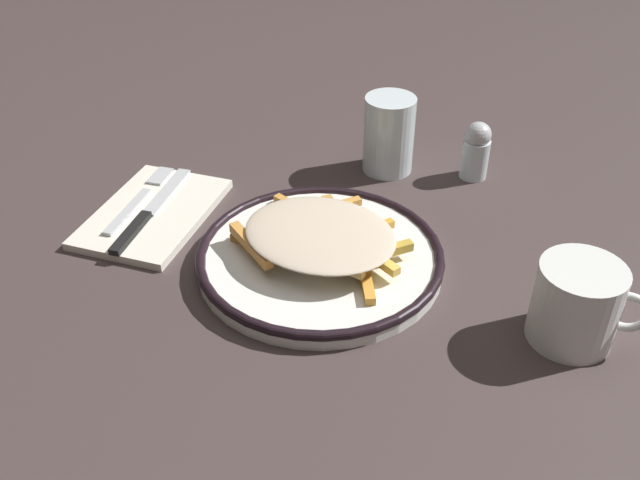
# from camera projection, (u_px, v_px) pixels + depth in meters

# --- Properties ---
(ground_plane) EXTENTS (2.60, 2.60, 0.00)m
(ground_plane) POSITION_uv_depth(u_px,v_px,m) (320.00, 265.00, 0.86)
(ground_plane) COLOR #3F3332
(plate) EXTENTS (0.30, 0.30, 0.02)m
(plate) POSITION_uv_depth(u_px,v_px,m) (320.00, 257.00, 0.85)
(plate) COLOR white
(plate) RESTS_ON ground_plane
(fries_heap) EXTENTS (0.22, 0.19, 0.04)m
(fries_heap) POSITION_uv_depth(u_px,v_px,m) (320.00, 234.00, 0.84)
(fries_heap) COLOR #C28B3A
(fries_heap) RESTS_ON plate
(napkin) EXTENTS (0.15, 0.21, 0.01)m
(napkin) POSITION_uv_depth(u_px,v_px,m) (153.00, 213.00, 0.94)
(napkin) COLOR silver
(napkin) RESTS_ON ground_plane
(fork) EXTENTS (0.03, 0.18, 0.01)m
(fork) POSITION_uv_depth(u_px,v_px,m) (138.00, 199.00, 0.96)
(fork) COLOR silver
(fork) RESTS_ON napkin
(knife) EXTENTS (0.04, 0.21, 0.01)m
(knife) POSITION_uv_depth(u_px,v_px,m) (146.00, 216.00, 0.92)
(knife) COLOR black
(knife) RESTS_ON napkin
(water_glass) EXTENTS (0.07, 0.07, 0.11)m
(water_glass) POSITION_uv_depth(u_px,v_px,m) (389.00, 134.00, 1.02)
(water_glass) COLOR silver
(water_glass) RESTS_ON ground_plane
(coffee_mug) EXTENTS (0.12, 0.09, 0.09)m
(coffee_mug) POSITION_uv_depth(u_px,v_px,m) (577.00, 304.00, 0.73)
(coffee_mug) COLOR white
(coffee_mug) RESTS_ON ground_plane
(salt_shaker) EXTENTS (0.04, 0.04, 0.08)m
(salt_shaker) POSITION_uv_depth(u_px,v_px,m) (476.00, 150.00, 1.01)
(salt_shaker) COLOR silver
(salt_shaker) RESTS_ON ground_plane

